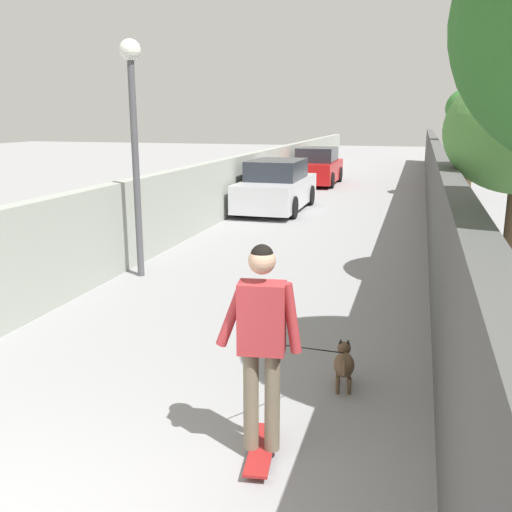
{
  "coord_description": "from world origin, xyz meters",
  "views": [
    {
      "loc": [
        -2.32,
        -2.43,
        2.85
      ],
      "look_at": [
        4.86,
        -0.39,
        1.0
      ],
      "focal_mm": 40.01,
      "sensor_mm": 36.0,
      "label": 1
    }
  ],
  "objects_px": {
    "lamp_post": "(133,117)",
    "person_skateboarder": "(262,332)",
    "dog": "(344,363)",
    "tree_right_near": "(473,110)",
    "skateboard": "(261,449)",
    "car_far": "(317,167)",
    "car_near": "(277,187)"
  },
  "relations": [
    {
      "from": "tree_right_near",
      "to": "skateboard",
      "type": "distance_m",
      "value": 17.61
    },
    {
      "from": "person_skateboarder",
      "to": "car_far",
      "type": "height_order",
      "value": "person_skateboarder"
    },
    {
      "from": "tree_right_near",
      "to": "skateboard",
      "type": "bearing_deg",
      "value": 170.75
    },
    {
      "from": "car_near",
      "to": "dog",
      "type": "bearing_deg",
      "value": -162.61
    },
    {
      "from": "skateboard",
      "to": "dog",
      "type": "height_order",
      "value": "dog"
    },
    {
      "from": "tree_right_near",
      "to": "car_near",
      "type": "xyz_separation_m",
      "value": [
        -4.4,
        5.81,
        -2.3
      ]
    },
    {
      "from": "person_skateboarder",
      "to": "dog",
      "type": "xyz_separation_m",
      "value": [
        1.5,
        -0.5,
        -0.86
      ]
    },
    {
      "from": "lamp_post",
      "to": "person_skateboarder",
      "type": "distance_m",
      "value": 6.31
    },
    {
      "from": "tree_right_near",
      "to": "skateboard",
      "type": "height_order",
      "value": "tree_right_near"
    },
    {
      "from": "lamp_post",
      "to": "dog",
      "type": "height_order",
      "value": "lamp_post"
    },
    {
      "from": "tree_right_near",
      "to": "person_skateboarder",
      "type": "relative_size",
      "value": 2.15
    },
    {
      "from": "tree_right_near",
      "to": "car_far",
      "type": "xyz_separation_m",
      "value": [
        2.69,
        5.81,
        -2.3
      ]
    },
    {
      "from": "dog",
      "to": "lamp_post",
      "type": "bearing_deg",
      "value": 50.59
    },
    {
      "from": "lamp_post",
      "to": "car_near",
      "type": "relative_size",
      "value": 0.96
    },
    {
      "from": "tree_right_near",
      "to": "skateboard",
      "type": "relative_size",
      "value": 4.69
    },
    {
      "from": "car_near",
      "to": "skateboard",
      "type": "bearing_deg",
      "value": -166.66
    },
    {
      "from": "skateboard",
      "to": "car_near",
      "type": "distance_m",
      "value": 13.11
    },
    {
      "from": "tree_right_near",
      "to": "lamp_post",
      "type": "relative_size",
      "value": 0.94
    },
    {
      "from": "dog",
      "to": "person_skateboarder",
      "type": "bearing_deg",
      "value": 161.48
    },
    {
      "from": "tree_right_near",
      "to": "lamp_post",
      "type": "bearing_deg",
      "value": 152.37
    },
    {
      "from": "tree_right_near",
      "to": "car_near",
      "type": "bearing_deg",
      "value": 127.09
    },
    {
      "from": "lamp_post",
      "to": "car_far",
      "type": "relative_size",
      "value": 1.06
    },
    {
      "from": "person_skateboarder",
      "to": "car_far",
      "type": "distance_m",
      "value": 20.05
    },
    {
      "from": "tree_right_near",
      "to": "person_skateboarder",
      "type": "distance_m",
      "value": 17.46
    },
    {
      "from": "car_far",
      "to": "tree_right_near",
      "type": "bearing_deg",
      "value": -114.8
    },
    {
      "from": "skateboard",
      "to": "person_skateboarder",
      "type": "height_order",
      "value": "person_skateboarder"
    },
    {
      "from": "tree_right_near",
      "to": "dog",
      "type": "bearing_deg",
      "value": 171.67
    },
    {
      "from": "lamp_post",
      "to": "person_skateboarder",
      "type": "bearing_deg",
      "value": -143.44
    },
    {
      "from": "lamp_post",
      "to": "car_near",
      "type": "height_order",
      "value": "lamp_post"
    },
    {
      "from": "skateboard",
      "to": "dog",
      "type": "relative_size",
      "value": 0.45
    },
    {
      "from": "lamp_post",
      "to": "car_near",
      "type": "bearing_deg",
      "value": -4.37
    },
    {
      "from": "lamp_post",
      "to": "car_far",
      "type": "distance_m",
      "value": 15.1
    }
  ]
}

